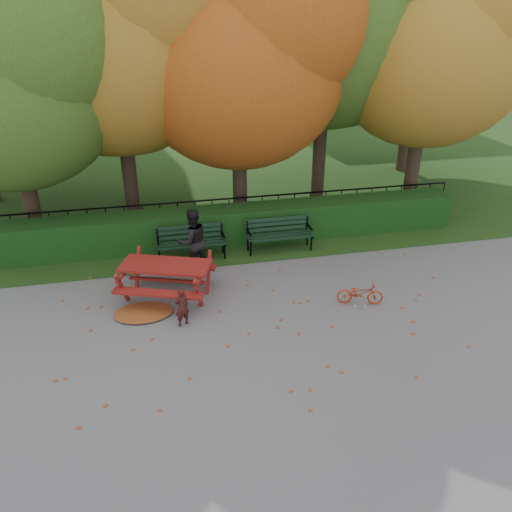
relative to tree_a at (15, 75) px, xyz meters
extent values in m
plane|color=slate|center=(5.19, -5.58, -4.52)|extent=(90.00, 90.00, 0.00)
plane|color=#1F3D15|center=(5.19, 8.42, -4.52)|extent=(90.00, 90.00, 0.00)
cube|color=tan|center=(13.19, 22.42, 1.48)|extent=(9.00, 6.00, 12.00)
cube|color=black|center=(5.19, -1.08, -4.02)|extent=(13.00, 0.90, 1.00)
cube|color=black|center=(5.19, -0.28, -4.44)|extent=(14.00, 0.04, 0.04)
cube|color=black|center=(5.19, -0.28, -3.52)|extent=(14.00, 0.04, 0.04)
cylinder|color=black|center=(2.19, -0.28, -4.02)|extent=(0.03, 0.03, 1.00)
cylinder|color=black|center=(5.19, -0.28, -4.02)|extent=(0.03, 0.03, 1.00)
cylinder|color=black|center=(8.19, -0.28, -4.02)|extent=(0.03, 0.03, 1.00)
cylinder|color=black|center=(11.69, -0.28, -4.02)|extent=(0.03, 0.03, 1.00)
cylinder|color=#2E2019|center=(-0.31, 0.22, -3.21)|extent=(0.44, 0.44, 2.62)
ellipsoid|color=#244A17|center=(-0.31, 0.22, -0.40)|extent=(5.60, 5.60, 5.04)
sphere|color=#244A17|center=(0.67, -0.48, 0.86)|extent=(4.20, 4.20, 4.20)
cylinder|color=#2E2019|center=(2.39, 1.42, -2.95)|extent=(0.44, 0.44, 3.15)
ellipsoid|color=#90651B|center=(2.39, 1.42, 0.43)|extent=(6.40, 6.40, 5.76)
cylinder|color=#2E2019|center=(5.69, 0.62, -3.12)|extent=(0.44, 0.44, 2.80)
ellipsoid|color=maroon|center=(5.69, 0.62, -0.12)|extent=(6.00, 6.00, 5.40)
sphere|color=maroon|center=(6.74, -0.13, 1.23)|extent=(4.50, 4.50, 4.50)
cylinder|color=#2E2019|center=(8.69, 1.92, -2.77)|extent=(0.44, 0.44, 3.50)
ellipsoid|color=#244A17|center=(8.69, 1.92, 0.98)|extent=(6.80, 6.80, 6.12)
cylinder|color=#2E2019|center=(11.39, 0.42, -3.03)|extent=(0.44, 0.44, 2.97)
ellipsoid|color=#90651B|center=(11.39, 0.42, 0.15)|extent=(5.80, 5.80, 5.22)
sphere|color=#90651B|center=(12.40, -0.30, 1.46)|extent=(4.35, 4.35, 4.35)
cylinder|color=#2E2019|center=(13.19, 4.42, -2.95)|extent=(0.44, 0.44, 3.15)
ellipsoid|color=#244A17|center=(13.19, 4.42, 0.43)|extent=(6.00, 6.00, 5.40)
cube|color=black|center=(3.89, -2.16, -4.08)|extent=(1.80, 0.12, 0.04)
cube|color=black|center=(3.89, -1.98, -4.08)|extent=(1.80, 0.12, 0.04)
cube|color=black|center=(3.89, -1.80, -4.08)|extent=(1.80, 0.12, 0.04)
cube|color=black|center=(3.89, -1.71, -3.97)|extent=(1.80, 0.05, 0.10)
cube|color=black|center=(3.89, -1.71, -3.82)|extent=(1.80, 0.05, 0.10)
cube|color=black|center=(3.89, -1.71, -3.69)|extent=(1.80, 0.05, 0.10)
cube|color=black|center=(3.04, -1.98, -4.10)|extent=(0.05, 0.55, 0.06)
cube|color=black|center=(3.04, -1.71, -3.88)|extent=(0.05, 0.05, 0.41)
cylinder|color=black|center=(3.04, -2.16, -4.30)|extent=(0.05, 0.05, 0.44)
cylinder|color=black|center=(3.04, -1.80, -4.30)|extent=(0.05, 0.05, 0.44)
cube|color=black|center=(3.04, -1.96, -3.90)|extent=(0.05, 0.45, 0.04)
cube|color=black|center=(4.74, -1.98, -4.10)|extent=(0.05, 0.55, 0.06)
cube|color=black|center=(4.74, -1.71, -3.88)|extent=(0.05, 0.05, 0.41)
cylinder|color=black|center=(4.74, -2.16, -4.30)|extent=(0.05, 0.05, 0.44)
cylinder|color=black|center=(4.74, -1.80, -4.30)|extent=(0.05, 0.05, 0.44)
cube|color=black|center=(4.74, -1.96, -3.90)|extent=(0.05, 0.45, 0.04)
cube|color=black|center=(6.29, -2.16, -4.08)|extent=(1.80, 0.12, 0.04)
cube|color=black|center=(6.29, -1.98, -4.08)|extent=(1.80, 0.12, 0.04)
cube|color=black|center=(6.29, -1.80, -4.08)|extent=(1.80, 0.12, 0.04)
cube|color=black|center=(6.29, -1.71, -3.97)|extent=(1.80, 0.05, 0.10)
cube|color=black|center=(6.29, -1.71, -3.82)|extent=(1.80, 0.05, 0.10)
cube|color=black|center=(6.29, -1.71, -3.69)|extent=(1.80, 0.05, 0.10)
cube|color=black|center=(5.44, -1.98, -4.10)|extent=(0.05, 0.55, 0.06)
cube|color=black|center=(5.44, -1.71, -3.88)|extent=(0.05, 0.05, 0.41)
cylinder|color=black|center=(5.44, -2.16, -4.30)|extent=(0.05, 0.05, 0.44)
cylinder|color=black|center=(5.44, -1.80, -4.30)|extent=(0.05, 0.05, 0.44)
cube|color=black|center=(5.44, -1.96, -3.90)|extent=(0.05, 0.45, 0.04)
cube|color=black|center=(7.14, -1.98, -4.10)|extent=(0.05, 0.55, 0.06)
cube|color=black|center=(7.14, -1.71, -3.88)|extent=(0.05, 0.05, 0.41)
cylinder|color=black|center=(7.14, -2.16, -4.30)|extent=(0.05, 0.05, 0.44)
cylinder|color=black|center=(7.14, -1.80, -4.30)|extent=(0.05, 0.05, 0.44)
cube|color=black|center=(7.14, -1.96, -3.90)|extent=(0.05, 0.45, 0.04)
cube|color=maroon|center=(3.14, -3.81, -3.70)|extent=(2.15, 1.46, 0.07)
cube|color=maroon|center=(2.91, -4.44, -4.03)|extent=(1.96, 0.94, 0.06)
cube|color=maroon|center=(3.37, -3.19, -4.03)|extent=(1.96, 0.94, 0.06)
cube|color=maroon|center=(2.16, -3.98, -4.08)|extent=(0.26, 0.56, 0.97)
cube|color=maroon|center=(2.50, -3.05, -4.08)|extent=(0.26, 0.56, 0.97)
cube|color=maroon|center=(2.33, -3.52, -3.79)|extent=(0.58, 1.42, 0.07)
cube|color=maroon|center=(3.78, -4.58, -4.08)|extent=(0.26, 0.56, 0.97)
cube|color=maroon|center=(4.12, -3.64, -4.08)|extent=(0.26, 0.56, 0.97)
cube|color=maroon|center=(3.95, -4.11, -3.79)|extent=(0.58, 1.42, 0.07)
cube|color=maroon|center=(3.14, -3.81, -4.08)|extent=(1.68, 0.67, 0.07)
ellipsoid|color=brown|center=(2.57, -4.44, -4.48)|extent=(1.37, 1.03, 0.09)
imported|color=#3B1512|center=(3.38, -5.03, -4.08)|extent=(0.38, 0.32, 0.88)
imported|color=black|center=(3.87, -2.68, -3.68)|extent=(0.97, 0.86, 1.68)
imported|color=#B22F10|center=(7.34, -5.03, -4.25)|extent=(1.09, 0.64, 0.54)
camera|label=1|loc=(2.99, -13.93, 1.45)|focal=35.00mm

